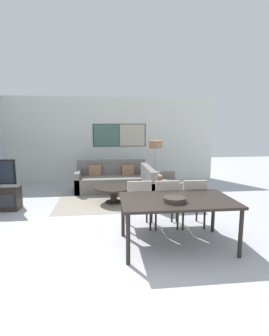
{
  "coord_description": "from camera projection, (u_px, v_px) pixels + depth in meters",
  "views": [
    {
      "loc": [
        -0.02,
        -2.96,
        1.85
      ],
      "look_at": [
        0.64,
        2.63,
        0.95
      ],
      "focal_mm": 28.0,
      "sensor_mm": 36.0,
      "label": 1
    }
  ],
  "objects": [
    {
      "name": "sofa_main",
      "position": [
        112.0,
        181.0,
        7.65
      ],
      "size": [
        2.05,
        0.95,
        0.85
      ],
      "color": "slate",
      "rests_on": "ground_plane"
    },
    {
      "name": "coffee_table",
      "position": [
        114.0,
        191.0,
        6.37
      ],
      "size": [
        0.92,
        0.92,
        0.39
      ],
      "color": "black",
      "rests_on": "ground_plane"
    },
    {
      "name": "fruit_bowl",
      "position": [
        175.0,
        199.0,
        3.82
      ],
      "size": [
        0.33,
        0.33,
        0.07
      ],
      "color": "#332D28",
      "rests_on": "dining_table"
    },
    {
      "name": "dining_table",
      "position": [
        177.0,
        203.0,
        3.99
      ],
      "size": [
        1.71,
        1.06,
        0.76
      ],
      "color": "black",
      "rests_on": "ground_plane"
    },
    {
      "name": "sofa_side",
      "position": [
        160.0,
        189.0,
        6.6
      ],
      "size": [
        0.95,
        1.6,
        0.85
      ],
      "rotation": [
        0.0,
        0.0,
        1.57
      ],
      "color": "slate",
      "rests_on": "ground_plane"
    },
    {
      "name": "dining_chair_centre",
      "position": [
        166.0,
        201.0,
        4.74
      ],
      "size": [
        0.46,
        0.46,
        0.91
      ],
      "color": "#B2A899",
      "rests_on": "ground_plane"
    },
    {
      "name": "ground_plane",
      "position": [
        107.0,
        279.0,
        3.2
      ],
      "size": [
        24.0,
        24.0,
        0.0
      ],
      "primitive_type": "plane",
      "color": "#B2B2B7"
    },
    {
      "name": "dining_chair_left",
      "position": [
        138.0,
        201.0,
        4.72
      ],
      "size": [
        0.46,
        0.46,
        0.91
      ],
      "color": "#B2A899",
      "rests_on": "ground_plane"
    },
    {
      "name": "area_rug",
      "position": [
        114.0,
        202.0,
        6.42
      ],
      "size": [
        2.75,
        1.71,
        0.01
      ],
      "color": "gray",
      "rests_on": "ground_plane"
    },
    {
      "name": "floor_lamp",
      "position": [
        155.0,
        147.0,
        7.63
      ],
      "size": [
        0.39,
        0.39,
        1.44
      ],
      "color": "#2D2D33",
      "rests_on": "ground_plane"
    },
    {
      "name": "wall_back",
      "position": [
        105.0,
        140.0,
        8.78
      ],
      "size": [
        7.55,
        0.09,
        2.8
      ],
      "color": "silver",
      "rests_on": "ground_plane"
    },
    {
      "name": "dining_chair_right",
      "position": [
        192.0,
        200.0,
        4.78
      ],
      "size": [
        0.46,
        0.46,
        0.91
      ],
      "color": "#B2A899",
      "rests_on": "ground_plane"
    }
  ]
}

